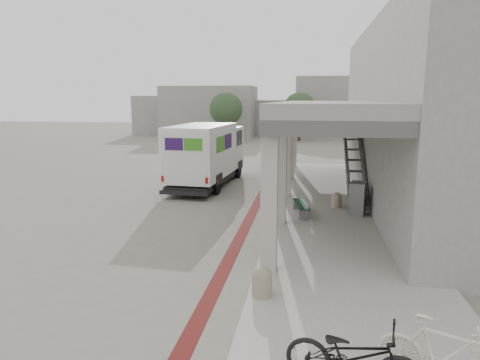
% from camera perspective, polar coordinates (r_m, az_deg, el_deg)
% --- Properties ---
extents(ground, '(120.00, 120.00, 0.00)m').
position_cam_1_polar(ground, '(14.11, -3.43, -6.27)').
color(ground, slate).
rests_on(ground, ground).
extents(bike_lane_stripe, '(0.35, 40.00, 0.01)m').
position_cam_1_polar(bike_lane_stripe, '(15.84, 1.69, -4.34)').
color(bike_lane_stripe, '#551311').
rests_on(bike_lane_stripe, ground).
extents(sidewalk, '(4.40, 28.00, 0.12)m').
position_cam_1_polar(sidewalk, '(13.82, 13.10, -6.65)').
color(sidewalk, gray).
rests_on(sidewalk, ground).
extents(transit_building, '(7.60, 17.00, 7.00)m').
position_cam_1_polar(transit_building, '(18.10, 21.65, 7.71)').
color(transit_building, gray).
rests_on(transit_building, ground).
extents(distant_backdrop, '(28.00, 10.00, 6.50)m').
position_cam_1_polar(distant_backdrop, '(49.41, 2.38, 9.08)').
color(distant_backdrop, gray).
rests_on(distant_backdrop, ground).
extents(tree_left, '(3.20, 3.20, 4.80)m').
position_cam_1_polar(tree_left, '(41.94, -1.87, 9.44)').
color(tree_left, '#38281C').
rests_on(tree_left, ground).
extents(tree_mid, '(3.20, 3.20, 4.80)m').
position_cam_1_polar(tree_mid, '(43.19, 7.93, 9.39)').
color(tree_mid, '#38281C').
rests_on(tree_mid, ground).
extents(tree_right, '(3.20, 3.20, 4.80)m').
position_cam_1_polar(tree_right, '(42.76, 18.81, 8.91)').
color(tree_right, '#38281C').
rests_on(tree_right, ground).
extents(fedex_truck, '(2.59, 7.06, 2.96)m').
position_cam_1_polar(fedex_truck, '(20.63, -4.39, 3.62)').
color(fedex_truck, black).
rests_on(fedex_truck, ground).
extents(bench, '(0.66, 1.74, 0.40)m').
position_cam_1_polar(bench, '(15.21, 8.17, -3.51)').
color(bench, slate).
rests_on(bench, sidewalk).
extents(bollard_near, '(0.42, 0.42, 0.63)m').
position_cam_1_polar(bollard_near, '(9.04, 2.95, -13.35)').
color(bollard_near, gray).
rests_on(bollard_near, sidewalk).
extents(bollard_far, '(0.38, 0.38, 0.57)m').
position_cam_1_polar(bollard_far, '(16.49, 12.75, -2.55)').
color(bollard_far, gray).
rests_on(bollard_far, sidewalk).
extents(utility_cabinet, '(0.67, 0.80, 1.15)m').
position_cam_1_polar(utility_cabinet, '(15.57, 15.42, -2.37)').
color(utility_cabinet, slate).
rests_on(utility_cabinet, sidewalk).
extents(bicycle_black, '(1.99, 1.01, 1.00)m').
position_cam_1_polar(bicycle_black, '(6.60, 14.85, -21.70)').
color(bicycle_black, black).
rests_on(bicycle_black, sidewalk).
extents(bicycle_cream, '(1.83, 1.23, 1.07)m').
position_cam_1_polar(bicycle_cream, '(6.91, 25.34, -20.47)').
color(bicycle_cream, beige).
rests_on(bicycle_cream, sidewalk).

